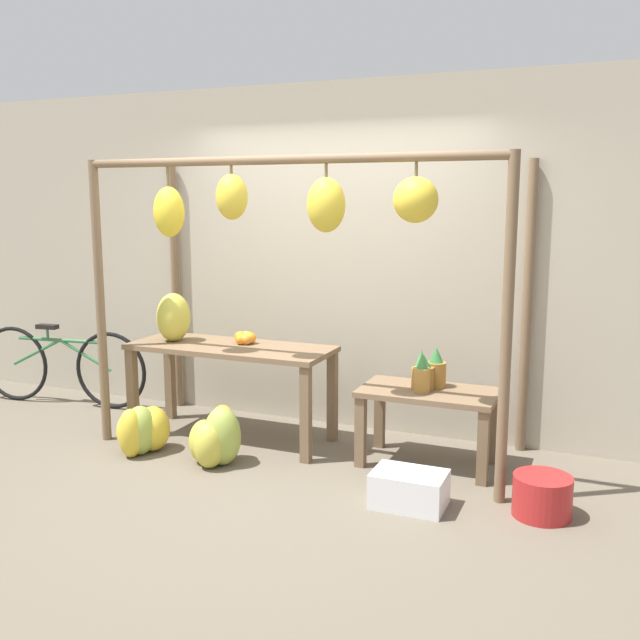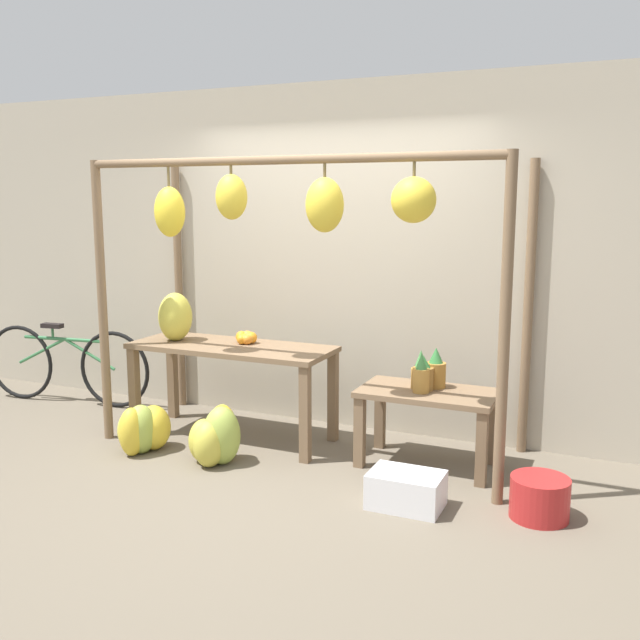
% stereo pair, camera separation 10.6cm
% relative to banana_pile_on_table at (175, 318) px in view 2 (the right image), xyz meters
% --- Properties ---
extents(ground_plane, '(20.00, 20.00, 0.00)m').
position_rel_banana_pile_on_table_xyz_m(ground_plane, '(1.13, -0.69, -0.93)').
color(ground_plane, '#665B4C').
extents(shop_wall_back, '(8.00, 0.08, 2.80)m').
position_rel_banana_pile_on_table_xyz_m(shop_wall_back, '(1.13, 0.73, 0.47)').
color(shop_wall_back, '#B2A893').
rests_on(shop_wall_back, ground_plane).
extents(stall_awning, '(3.13, 1.18, 2.16)m').
position_rel_banana_pile_on_table_xyz_m(stall_awning, '(1.18, -0.21, 0.68)').
color(stall_awning, brown).
rests_on(stall_awning, ground_plane).
extents(display_table_main, '(1.61, 0.62, 0.75)m').
position_rel_banana_pile_on_table_xyz_m(display_table_main, '(0.51, 0.03, -0.30)').
color(display_table_main, brown).
rests_on(display_table_main, ground_plane).
extents(display_table_side, '(0.96, 0.54, 0.55)m').
position_rel_banana_pile_on_table_xyz_m(display_table_side, '(2.08, 0.07, -0.49)').
color(display_table_side, brown).
rests_on(display_table_side, ground_plane).
extents(banana_pile_on_table, '(0.31, 0.33, 0.39)m').
position_rel_banana_pile_on_table_xyz_m(banana_pile_on_table, '(0.00, 0.00, 0.00)').
color(banana_pile_on_table, gold).
rests_on(banana_pile_on_table, display_table_main).
extents(orange_pile, '(0.18, 0.18, 0.09)m').
position_rel_banana_pile_on_table_xyz_m(orange_pile, '(0.58, 0.12, -0.14)').
color(orange_pile, orange).
rests_on(orange_pile, display_table_main).
extents(pineapple_cluster, '(0.23, 0.30, 0.29)m').
position_rel_banana_pile_on_table_xyz_m(pineapple_cluster, '(2.05, 0.09, -0.27)').
color(pineapple_cluster, '#B27F38').
rests_on(pineapple_cluster, display_table_side).
extents(banana_pile_ground_left, '(0.45, 0.48, 0.37)m').
position_rel_banana_pile_on_table_xyz_m(banana_pile_ground_left, '(0.04, -0.52, -0.76)').
color(banana_pile_ground_left, '#9EB247').
rests_on(banana_pile_ground_left, ground_plane).
extents(banana_pile_ground_right, '(0.45, 0.40, 0.42)m').
position_rel_banana_pile_on_table_xyz_m(banana_pile_ground_right, '(0.68, -0.51, -0.74)').
color(banana_pile_ground_right, '#9EB247').
rests_on(banana_pile_ground_right, ground_plane).
extents(fruit_crate_white, '(0.45, 0.31, 0.22)m').
position_rel_banana_pile_on_table_xyz_m(fruit_crate_white, '(2.15, -0.66, -0.82)').
color(fruit_crate_white, silver).
rests_on(fruit_crate_white, ground_plane).
extents(blue_bucket, '(0.35, 0.35, 0.25)m').
position_rel_banana_pile_on_table_xyz_m(blue_bucket, '(2.92, -0.49, -0.81)').
color(blue_bucket, '#AD2323').
rests_on(blue_bucket, ground_plane).
extents(parked_bicycle, '(1.72, 0.25, 0.75)m').
position_rel_banana_pile_on_table_xyz_m(parked_bicycle, '(-1.41, 0.25, -0.56)').
color(parked_bicycle, black).
rests_on(parked_bicycle, ground_plane).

